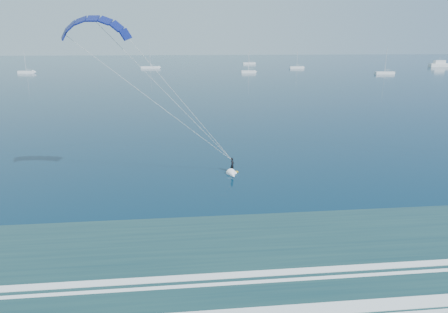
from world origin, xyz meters
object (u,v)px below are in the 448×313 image
Objects in this scene: kitesurfer_rig at (172,99)px; motor_yacht at (440,64)px; sailboat_3 at (248,72)px; sailboat_5 at (297,67)px; sailboat_2 at (150,67)px; sailboat_6 at (385,73)px; sailboat_1 at (26,72)px; sailboat_4 at (249,63)px.

motor_yacht is at bearing 50.49° from kitesurfer_rig.
sailboat_5 reaches higher than sailboat_3.
sailboat_2 is 1.40× the size of sailboat_3.
sailboat_2 reaches higher than sailboat_6.
sailboat_3 is 44.64m from sailboat_5.
sailboat_3 is at bearing -137.46° from sailboat_5.
motor_yacht is at bearing -1.01° from sailboat_2.
sailboat_6 is (169.88, -23.26, 0.01)m from sailboat_1.
kitesurfer_rig is 1.83× the size of sailboat_3.
sailboat_1 is 1.06× the size of sailboat_3.
sailboat_4 is at bearing 78.49° from kitesurfer_rig.
sailboat_1 is at bearing -152.14° from sailboat_2.
sailboat_2 is at bearing 173.51° from sailboat_5.
sailboat_2 is 124.79m from sailboat_6.
sailboat_1 is 141.59m from sailboat_5.
sailboat_3 is at bearing -38.36° from sailboat_2.
sailboat_2 reaches higher than sailboat_1.
sailboat_4 reaches higher than motor_yacht.
kitesurfer_rig is 1.48× the size of sailboat_6.
sailboat_3 is at bearing 167.56° from sailboat_6.
motor_yacht is 1.24× the size of sailboat_4.
sailboat_4 is at bearing 30.18° from sailboat_2.
kitesurfer_rig reaches higher than sailboat_1.
sailboat_4 is at bearing 160.21° from motor_yacht.
kitesurfer_rig is 195.45m from sailboat_2.
motor_yacht is (157.95, 191.53, -7.76)m from kitesurfer_rig.
kitesurfer_rig is at bearing -109.84° from sailboat_5.
sailboat_4 is at bearing 80.17° from sailboat_3.
sailboat_6 reaches higher than sailboat_4.
sailboat_3 is (50.05, -39.61, -0.02)m from sailboat_2.
sailboat_5 is (66.80, 185.16, -8.61)m from kitesurfer_rig.
sailboat_2 is at bearing 178.99° from motor_yacht.
kitesurfer_rig is 1.31× the size of motor_yacht.
sailboat_4 is (-110.81, 39.87, -0.84)m from motor_yacht.
sailboat_6 is at bearing -61.27° from sailboat_4.
sailboat_5 is (32.90, 30.18, 0.01)m from sailboat_3.
sailboat_1 is 0.75× the size of sailboat_2.
sailboat_6 is at bearing -12.44° from sailboat_3.
motor_yacht is 232.81m from sailboat_1.
sailboat_3 is 0.90× the size of sailboat_5.
sailboat_1 is at bearing 172.20° from sailboat_6.
sailboat_6 is at bearing -140.60° from motor_yacht.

